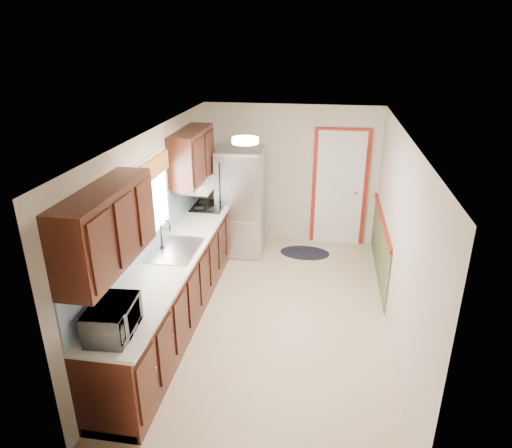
% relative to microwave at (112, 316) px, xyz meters
% --- Properties ---
extents(room_shell, '(3.20, 5.20, 2.52)m').
position_rel_microwave_xyz_m(room_shell, '(1.20, 1.95, 0.07)').
color(room_shell, '#CCB190').
rests_on(room_shell, ground).
extents(kitchen_run, '(0.63, 4.00, 2.20)m').
position_rel_microwave_xyz_m(kitchen_run, '(-0.04, 1.66, -0.32)').
color(kitchen_run, black).
rests_on(kitchen_run, ground).
extents(back_wall_trim, '(1.12, 2.30, 2.08)m').
position_rel_microwave_xyz_m(back_wall_trim, '(2.19, 4.16, -0.24)').
color(back_wall_trim, maroon).
rests_on(back_wall_trim, ground).
extents(ceiling_fixture, '(0.30, 0.30, 0.06)m').
position_rel_microwave_xyz_m(ceiling_fixture, '(0.90, 1.75, 1.23)').
color(ceiling_fixture, '#FFD88C').
rests_on(ceiling_fixture, room_shell).
extents(microwave, '(0.35, 0.57, 0.37)m').
position_rel_microwave_xyz_m(microwave, '(0.00, 0.00, 0.00)').
color(microwave, white).
rests_on(microwave, kitchen_run).
extents(refrigerator, '(0.78, 0.77, 1.79)m').
position_rel_microwave_xyz_m(refrigerator, '(0.44, 3.77, -0.23)').
color(refrigerator, '#B7B7BC').
rests_on(refrigerator, ground).
extents(rug, '(0.85, 0.56, 0.01)m').
position_rel_microwave_xyz_m(rug, '(1.53, 3.85, -1.12)').
color(rug, black).
rests_on(rug, ground).
extents(cooktop, '(0.49, 0.59, 0.02)m').
position_rel_microwave_xyz_m(cooktop, '(0.01, 3.35, -0.18)').
color(cooktop, black).
rests_on(cooktop, kitchen_run).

